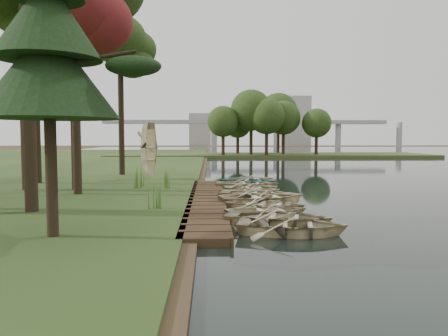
{
  "coord_description": "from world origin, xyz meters",
  "views": [
    {
      "loc": [
        -1.46,
        -19.69,
        3.05
      ],
      "look_at": [
        -0.78,
        0.73,
        1.62
      ],
      "focal_mm": 35.0,
      "sensor_mm": 36.0,
      "label": 1
    }
  ],
  "objects_px": {
    "stored_rowboat": "(150,173)",
    "pine_tree": "(48,43)",
    "rowboat_0": "(292,223)",
    "rowboat_1": "(278,216)",
    "rowboat_2": "(268,209)",
    "boardwalk": "(207,201)"
  },
  "relations": [
    {
      "from": "rowboat_1",
      "to": "pine_tree",
      "type": "relative_size",
      "value": 0.43
    },
    {
      "from": "boardwalk",
      "to": "rowboat_1",
      "type": "xyz_separation_m",
      "value": [
        2.45,
        -5.22,
        0.27
      ]
    },
    {
      "from": "rowboat_1",
      "to": "rowboat_2",
      "type": "xyz_separation_m",
      "value": [
        -0.13,
        1.62,
        -0.05
      ]
    },
    {
      "from": "rowboat_2",
      "to": "pine_tree",
      "type": "height_order",
      "value": "pine_tree"
    },
    {
      "from": "rowboat_0",
      "to": "pine_tree",
      "type": "distance_m",
      "value": 8.73
    },
    {
      "from": "stored_rowboat",
      "to": "pine_tree",
      "type": "bearing_deg",
      "value": -163.93
    },
    {
      "from": "rowboat_2",
      "to": "rowboat_1",
      "type": "bearing_deg",
      "value": 172.21
    },
    {
      "from": "rowboat_0",
      "to": "rowboat_1",
      "type": "height_order",
      "value": "rowboat_1"
    },
    {
      "from": "rowboat_2",
      "to": "rowboat_0",
      "type": "bearing_deg",
      "value": 175.06
    },
    {
      "from": "boardwalk",
      "to": "pine_tree",
      "type": "xyz_separation_m",
      "value": [
        -4.24,
        -7.51,
        5.46
      ]
    },
    {
      "from": "boardwalk",
      "to": "rowboat_1",
      "type": "relative_size",
      "value": 4.42
    },
    {
      "from": "stored_rowboat",
      "to": "pine_tree",
      "type": "height_order",
      "value": "pine_tree"
    },
    {
      "from": "boardwalk",
      "to": "rowboat_1",
      "type": "bearing_deg",
      "value": -64.9
    },
    {
      "from": "rowboat_0",
      "to": "rowboat_2",
      "type": "height_order",
      "value": "rowboat_0"
    },
    {
      "from": "rowboat_0",
      "to": "pine_tree",
      "type": "xyz_separation_m",
      "value": [
        -6.93,
        -1.08,
        5.2
      ]
    },
    {
      "from": "rowboat_1",
      "to": "stored_rowboat",
      "type": "bearing_deg",
      "value": 39.09
    },
    {
      "from": "stored_rowboat",
      "to": "pine_tree",
      "type": "relative_size",
      "value": 0.45
    },
    {
      "from": "rowboat_2",
      "to": "stored_rowboat",
      "type": "bearing_deg",
      "value": 12.82
    },
    {
      "from": "rowboat_0",
      "to": "pine_tree",
      "type": "height_order",
      "value": "pine_tree"
    },
    {
      "from": "boardwalk",
      "to": "rowboat_1",
      "type": "height_order",
      "value": "rowboat_1"
    },
    {
      "from": "rowboat_1",
      "to": "rowboat_2",
      "type": "bearing_deg",
      "value": 20.54
    },
    {
      "from": "rowboat_0",
      "to": "stored_rowboat",
      "type": "distance_m",
      "value": 17.12
    }
  ]
}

